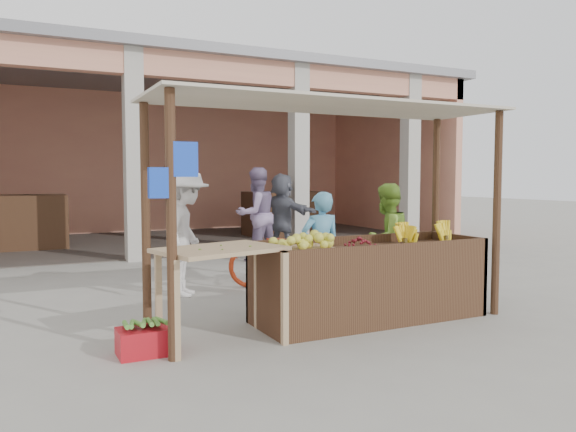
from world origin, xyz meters
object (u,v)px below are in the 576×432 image
red_crate (144,341)px  vendor_blue (321,245)px  vendor_green (386,237)px  motorcycle (292,251)px  fruit_stall (369,284)px  side_table (221,262)px

red_crate → vendor_blue: bearing=22.5°
vendor_green → motorcycle: vendor_green is taller
fruit_stall → side_table: 1.84m
side_table → motorcycle: 2.94m
fruit_stall → vendor_green: bearing=45.6°
vendor_green → side_table: bearing=6.8°
fruit_stall → vendor_green: size_ratio=1.63×
motorcycle → vendor_green: bearing=-132.6°
side_table → fruit_stall: bearing=-10.1°
vendor_blue → vendor_green: bearing=-171.2°
fruit_stall → vendor_blue: size_ratio=1.72×
red_crate → motorcycle: (2.62, 2.30, 0.39)m
fruit_stall → red_crate: fruit_stall is taller
side_table → motorcycle: (1.88, 2.25, -0.27)m
red_crate → fruit_stall: bearing=3.9°
vendor_blue → side_table: bearing=33.6°
vendor_green → red_crate: bearing=3.3°
side_table → motorcycle: size_ratio=0.67×
red_crate → vendor_green: bearing=17.4°
vendor_blue → motorcycle: (0.25, 1.31, -0.25)m
side_table → red_crate: (-0.74, -0.05, -0.66)m
side_table → vendor_green: 2.88m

